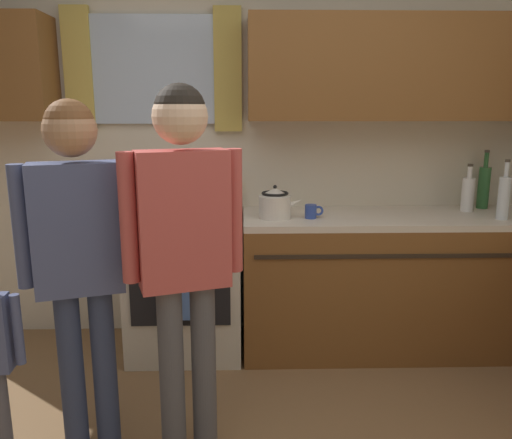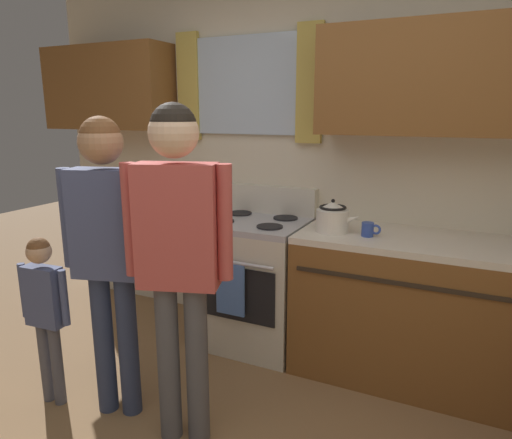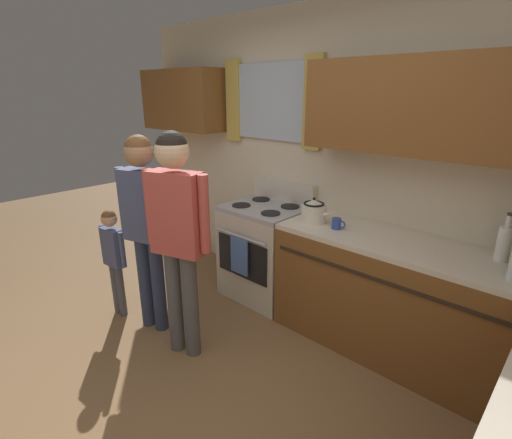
{
  "view_description": "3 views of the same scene",
  "coord_description": "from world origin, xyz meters",
  "px_view_note": "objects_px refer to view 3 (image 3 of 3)",
  "views": [
    {
      "loc": [
        -0.02,
        -1.6,
        1.57
      ],
      "look_at": [
        0.04,
        0.79,
        1.04
      ],
      "focal_mm": 35.63,
      "sensor_mm": 36.0,
      "label": 1
    },
    {
      "loc": [
        0.94,
        -1.22,
        1.63
      ],
      "look_at": [
        0.0,
        0.73,
        1.12
      ],
      "focal_mm": 32.27,
      "sensor_mm": 36.0,
      "label": 2
    },
    {
      "loc": [
        1.78,
        -0.97,
        1.91
      ],
      "look_at": [
        0.24,
        0.72,
        1.13
      ],
      "focal_mm": 26.57,
      "sensor_mm": 36.0,
      "label": 3
    }
  ],
  "objects_px": {
    "mug_cobalt_blue": "(337,224)",
    "adult_in_plaid": "(177,222)",
    "stovetop_kettle": "(314,211)",
    "adult_holding_child": "(145,213)",
    "stove_oven": "(265,250)",
    "small_child": "(113,251)",
    "bottle_milk_white": "(504,243)"
  },
  "relations": [
    {
      "from": "stovetop_kettle",
      "to": "adult_holding_child",
      "type": "height_order",
      "value": "adult_holding_child"
    },
    {
      "from": "adult_holding_child",
      "to": "small_child",
      "type": "xyz_separation_m",
      "value": [
        -0.39,
        -0.1,
        -0.4
      ]
    },
    {
      "from": "stove_oven",
      "to": "stovetop_kettle",
      "type": "distance_m",
      "value": 0.78
    },
    {
      "from": "stovetop_kettle",
      "to": "adult_holding_child",
      "type": "bearing_deg",
      "value": -132.65
    },
    {
      "from": "stove_oven",
      "to": "adult_holding_child",
      "type": "height_order",
      "value": "adult_holding_child"
    },
    {
      "from": "adult_holding_child",
      "to": "mug_cobalt_blue",
      "type": "bearing_deg",
      "value": 40.61
    },
    {
      "from": "mug_cobalt_blue",
      "to": "bottle_milk_white",
      "type": "bearing_deg",
      "value": 10.25
    },
    {
      "from": "mug_cobalt_blue",
      "to": "adult_holding_child",
      "type": "xyz_separation_m",
      "value": [
        -1.12,
        -0.96,
        0.07
      ]
    },
    {
      "from": "mug_cobalt_blue",
      "to": "stovetop_kettle",
      "type": "relative_size",
      "value": 0.42
    },
    {
      "from": "adult_in_plaid",
      "to": "small_child",
      "type": "xyz_separation_m",
      "value": [
        -0.84,
        -0.08,
        -0.44
      ]
    },
    {
      "from": "stove_oven",
      "to": "stovetop_kettle",
      "type": "bearing_deg",
      "value": -7.28
    },
    {
      "from": "stove_oven",
      "to": "adult_holding_child",
      "type": "bearing_deg",
      "value": -107.27
    },
    {
      "from": "mug_cobalt_blue",
      "to": "adult_in_plaid",
      "type": "height_order",
      "value": "adult_in_plaid"
    },
    {
      "from": "mug_cobalt_blue",
      "to": "small_child",
      "type": "distance_m",
      "value": 1.88
    },
    {
      "from": "bottle_milk_white",
      "to": "adult_in_plaid",
      "type": "bearing_deg",
      "value": -145.72
    },
    {
      "from": "adult_in_plaid",
      "to": "small_child",
      "type": "relative_size",
      "value": 1.71
    },
    {
      "from": "stove_oven",
      "to": "small_child",
      "type": "distance_m",
      "value": 1.37
    },
    {
      "from": "stove_oven",
      "to": "mug_cobalt_blue",
      "type": "height_order",
      "value": "stove_oven"
    },
    {
      "from": "bottle_milk_white",
      "to": "mug_cobalt_blue",
      "type": "relative_size",
      "value": 2.73
    },
    {
      "from": "adult_holding_child",
      "to": "stovetop_kettle",
      "type": "bearing_deg",
      "value": 47.35
    },
    {
      "from": "adult_in_plaid",
      "to": "stovetop_kettle",
      "type": "bearing_deg",
      "value": 65.83
    },
    {
      "from": "small_child",
      "to": "adult_holding_child",
      "type": "bearing_deg",
      "value": 14.57
    },
    {
      "from": "bottle_milk_white",
      "to": "mug_cobalt_blue",
      "type": "xyz_separation_m",
      "value": [
        -1.05,
        -0.19,
        -0.08
      ]
    },
    {
      "from": "stovetop_kettle",
      "to": "adult_in_plaid",
      "type": "relative_size",
      "value": 0.16
    },
    {
      "from": "stovetop_kettle",
      "to": "small_child",
      "type": "height_order",
      "value": "stovetop_kettle"
    },
    {
      "from": "stovetop_kettle",
      "to": "mug_cobalt_blue",
      "type": "bearing_deg",
      "value": -3.2
    },
    {
      "from": "adult_holding_child",
      "to": "small_child",
      "type": "distance_m",
      "value": 0.57
    },
    {
      "from": "adult_holding_child",
      "to": "small_child",
      "type": "relative_size",
      "value": 1.65
    },
    {
      "from": "adult_holding_child",
      "to": "small_child",
      "type": "bearing_deg",
      "value": -165.43
    },
    {
      "from": "stovetop_kettle",
      "to": "adult_holding_child",
      "type": "xyz_separation_m",
      "value": [
        -0.9,
        -0.98,
        0.02
      ]
    },
    {
      "from": "adult_holding_child",
      "to": "adult_in_plaid",
      "type": "distance_m",
      "value": 0.45
    },
    {
      "from": "bottle_milk_white",
      "to": "stovetop_kettle",
      "type": "relative_size",
      "value": 1.14
    }
  ]
}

